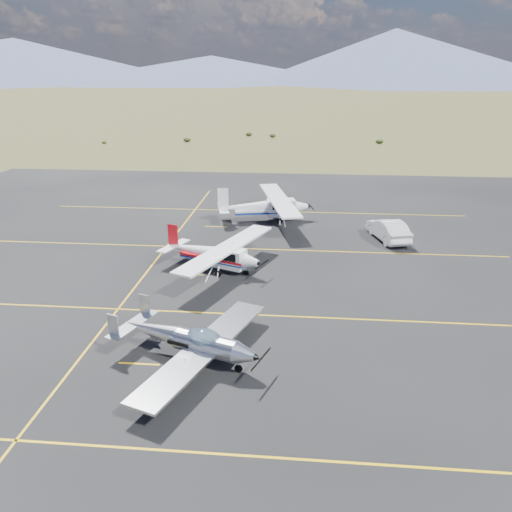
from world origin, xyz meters
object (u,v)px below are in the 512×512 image
(sedan, at_px, (388,230))
(aircraft_cessna, at_px, (213,253))
(aircraft_plain, at_px, (265,206))
(aircraft_low_wing, at_px, (191,341))

(sedan, bearing_deg, aircraft_cessna, 15.15)
(aircraft_plain, distance_m, sedan, 11.31)
(aircraft_low_wing, height_order, aircraft_plain, aircraft_plain)
(sedan, bearing_deg, aircraft_low_wing, 42.64)
(aircraft_plain, height_order, sedan, aircraft_plain)
(aircraft_low_wing, xyz_separation_m, sedan, (12.16, 19.11, -0.18))
(aircraft_low_wing, relative_size, sedan, 1.92)
(aircraft_plain, relative_size, sedan, 2.39)
(aircraft_cessna, height_order, sedan, aircraft_cessna)
(sedan, bearing_deg, aircraft_plain, -38.34)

